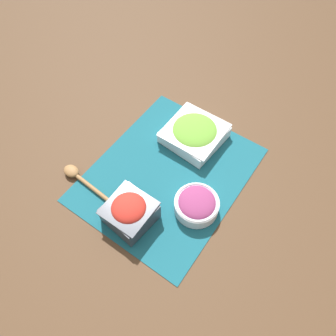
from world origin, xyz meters
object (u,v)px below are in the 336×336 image
at_px(lettuce_bowl, 194,133).
at_px(onion_bowl, 197,204).
at_px(wooden_spoon, 80,178).
at_px(tomato_bowl, 131,212).

relative_size(lettuce_bowl, onion_bowl, 1.45).
bearing_deg(wooden_spoon, onion_bowl, -70.75).
xyz_separation_m(onion_bowl, wooden_spoon, (-0.11, 0.33, -0.02)).
xyz_separation_m(tomato_bowl, onion_bowl, (0.13, -0.13, -0.01)).
bearing_deg(tomato_bowl, onion_bowl, -44.84).
distance_m(tomato_bowl, wooden_spoon, 0.21).
xyz_separation_m(lettuce_bowl, wooden_spoon, (-0.32, 0.19, -0.02)).
relative_size(onion_bowl, wooden_spoon, 0.61).
bearing_deg(onion_bowl, wooden_spoon, 109.25).
height_order(tomato_bowl, wooden_spoon, tomato_bowl).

